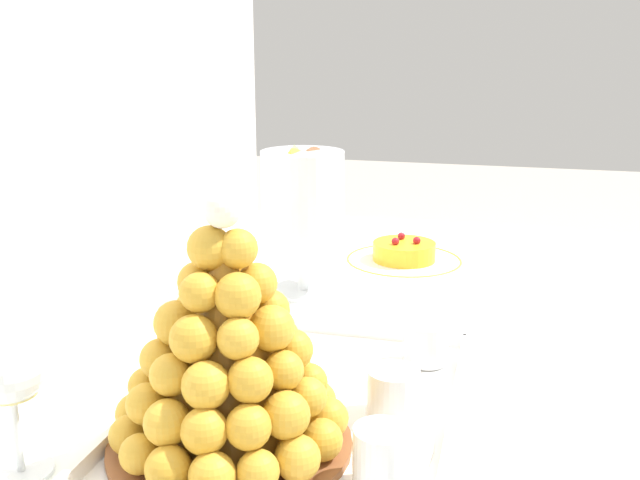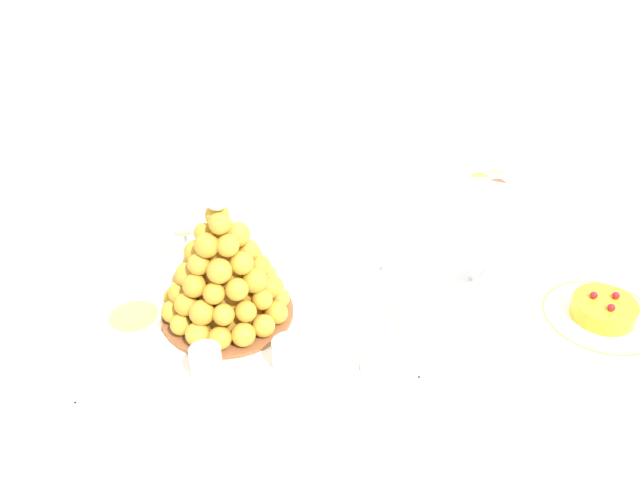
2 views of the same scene
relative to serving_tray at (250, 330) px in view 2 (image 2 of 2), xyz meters
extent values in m
cylinder|color=brown|center=(-0.36, 0.44, -0.39)|extent=(0.04, 0.04, 0.71)
cylinder|color=brown|center=(0.89, 0.44, -0.39)|extent=(0.04, 0.04, 0.71)
cube|color=brown|center=(0.26, 0.03, -0.02)|extent=(1.37, 0.95, 0.02)
cube|color=white|center=(0.26, 0.03, -0.01)|extent=(1.43, 1.01, 0.00)
cube|color=white|center=(0.26, 0.53, -0.14)|extent=(1.43, 0.01, 0.27)
cube|color=white|center=(-0.45, 0.03, -0.14)|extent=(0.01, 1.01, 0.27)
cube|color=white|center=(0.00, 0.00, 0.00)|extent=(0.54, 0.33, 0.01)
cube|color=white|center=(0.00, -0.16, 0.01)|extent=(0.54, 0.01, 0.02)
cube|color=white|center=(0.00, 0.16, 0.01)|extent=(0.54, 0.01, 0.02)
cube|color=white|center=(-0.27, 0.00, 0.01)|extent=(0.01, 0.33, 0.02)
cube|color=white|center=(0.27, 0.00, 0.01)|extent=(0.01, 0.33, 0.02)
cylinder|color=white|center=(0.00, 0.00, 0.00)|extent=(0.30, 0.30, 0.00)
cylinder|color=brown|center=(-0.04, 0.05, 0.01)|extent=(0.24, 0.24, 0.01)
cone|color=#B57F26|center=(-0.04, 0.05, 0.12)|extent=(0.16, 0.16, 0.21)
sphere|color=gold|center=(0.06, 0.05, 0.03)|extent=(0.04, 0.04, 0.04)
sphere|color=gold|center=(0.05, 0.09, 0.03)|extent=(0.04, 0.04, 0.04)
sphere|color=gold|center=(0.02, 0.12, 0.03)|extent=(0.04, 0.04, 0.04)
sphere|color=gold|center=(-0.01, 0.14, 0.03)|extent=(0.04, 0.04, 0.04)
sphere|color=gold|center=(-0.05, 0.14, 0.03)|extent=(0.04, 0.04, 0.04)
sphere|color=gold|center=(-0.09, 0.13, 0.03)|extent=(0.04, 0.04, 0.04)
sphere|color=gold|center=(-0.12, 0.10, 0.03)|extent=(0.04, 0.04, 0.04)
sphere|color=gold|center=(-0.13, 0.07, 0.03)|extent=(0.04, 0.04, 0.04)
sphere|color=gold|center=(-0.13, 0.03, 0.03)|extent=(0.04, 0.04, 0.04)
sphere|color=gold|center=(-0.12, -0.01, 0.03)|extent=(0.04, 0.04, 0.04)
sphere|color=gold|center=(-0.09, -0.04, 0.03)|extent=(0.04, 0.04, 0.04)
sphere|color=gold|center=(-0.05, -0.05, 0.03)|extent=(0.04, 0.04, 0.04)
sphere|color=gold|center=(-0.01, -0.05, 0.03)|extent=(0.04, 0.04, 0.04)
sphere|color=gold|center=(0.02, -0.03, 0.03)|extent=(0.04, 0.04, 0.04)
sphere|color=gold|center=(0.05, 0.01, 0.03)|extent=(0.04, 0.04, 0.04)
sphere|color=gold|center=(0.03, 0.07, 0.06)|extent=(0.04, 0.04, 0.04)
sphere|color=gold|center=(0.01, 0.11, 0.07)|extent=(0.04, 0.04, 0.04)
sphere|color=gold|center=(-0.02, 0.12, 0.07)|extent=(0.04, 0.04, 0.04)
sphere|color=gold|center=(-0.06, 0.12, 0.07)|extent=(0.04, 0.04, 0.04)
sphere|color=gold|center=(-0.09, 0.11, 0.07)|extent=(0.04, 0.04, 0.04)
sphere|color=gold|center=(-0.11, 0.08, 0.07)|extent=(0.04, 0.04, 0.04)
sphere|color=gold|center=(-0.12, 0.04, 0.07)|extent=(0.04, 0.04, 0.04)
sphere|color=gold|center=(-0.11, 0.00, 0.07)|extent=(0.04, 0.04, 0.04)
sphere|color=gold|center=(-0.08, -0.02, 0.07)|extent=(0.04, 0.04, 0.04)
sphere|color=gold|center=(-0.04, -0.03, 0.07)|extent=(0.04, 0.04, 0.04)
sphere|color=gold|center=(0.00, -0.02, 0.06)|extent=(0.04, 0.04, 0.04)
sphere|color=gold|center=(0.03, 0.00, 0.07)|extent=(0.04, 0.04, 0.04)
sphere|color=gold|center=(0.04, 0.04, 0.07)|extent=(0.04, 0.04, 0.04)
sphere|color=gold|center=(0.01, 0.09, 0.10)|extent=(0.04, 0.04, 0.04)
sphere|color=gold|center=(-0.02, 0.11, 0.10)|extent=(0.04, 0.04, 0.04)
sphere|color=gold|center=(-0.06, 0.10, 0.10)|extent=(0.04, 0.04, 0.04)
sphere|color=gold|center=(-0.09, 0.08, 0.10)|extent=(0.04, 0.04, 0.04)
sphere|color=gold|center=(-0.10, 0.04, 0.10)|extent=(0.04, 0.04, 0.04)
sphere|color=gold|center=(-0.09, 0.01, 0.10)|extent=(0.04, 0.04, 0.04)
sphere|color=gold|center=(-0.06, -0.02, 0.10)|extent=(0.04, 0.04, 0.04)
sphere|color=gold|center=(-0.02, -0.01, 0.10)|extent=(0.04, 0.04, 0.04)
sphere|color=gold|center=(0.01, 0.01, 0.10)|extent=(0.04, 0.04, 0.04)
sphere|color=gold|center=(0.02, 0.05, 0.10)|extent=(0.04, 0.04, 0.04)
sphere|color=gold|center=(-0.02, 0.09, 0.14)|extent=(0.04, 0.04, 0.04)
sphere|color=gold|center=(-0.06, 0.09, 0.14)|extent=(0.04, 0.04, 0.04)
sphere|color=gold|center=(-0.08, 0.06, 0.13)|extent=(0.04, 0.04, 0.04)
sphere|color=gold|center=(-0.08, 0.02, 0.14)|extent=(0.04, 0.04, 0.04)
sphere|color=gold|center=(-0.04, 0.00, 0.13)|extent=(0.04, 0.04, 0.04)
sphere|color=gold|center=(-0.01, 0.01, 0.14)|extent=(0.04, 0.04, 0.04)
sphere|color=gold|center=(0.01, 0.05, 0.14)|extent=(0.04, 0.04, 0.04)
sphere|color=gold|center=(-0.03, 0.08, 0.17)|extent=(0.04, 0.04, 0.04)
sphere|color=gold|center=(-0.07, 0.06, 0.17)|extent=(0.04, 0.04, 0.04)
sphere|color=gold|center=(-0.06, 0.03, 0.17)|extent=(0.04, 0.04, 0.04)
sphere|color=gold|center=(-0.03, 0.02, 0.17)|extent=(0.04, 0.04, 0.04)
sphere|color=gold|center=(-0.01, 0.05, 0.17)|extent=(0.04, 0.04, 0.04)
sphere|color=gold|center=(-0.04, 0.06, 0.21)|extent=(0.04, 0.04, 0.04)
sphere|color=gold|center=(-0.04, 0.03, 0.21)|extent=(0.04, 0.04, 0.04)
sphere|color=white|center=(-0.04, 0.05, 0.25)|extent=(0.04, 0.04, 0.04)
cylinder|color=silver|center=(-0.21, -0.10, 0.03)|extent=(0.05, 0.05, 0.06)
cylinder|color=brown|center=(-0.21, -0.10, 0.02)|extent=(0.05, 0.05, 0.02)
cylinder|color=#8C603D|center=(-0.21, -0.10, 0.04)|extent=(0.05, 0.05, 0.02)
sphere|color=brown|center=(-0.21, -0.11, 0.05)|extent=(0.01, 0.01, 0.01)
cylinder|color=silver|center=(-0.07, -0.11, 0.03)|extent=(0.05, 0.05, 0.06)
cylinder|color=gold|center=(-0.07, -0.11, 0.02)|extent=(0.05, 0.05, 0.02)
cylinder|color=#EAC166|center=(-0.07, -0.11, 0.04)|extent=(0.05, 0.05, 0.02)
sphere|color=brown|center=(-0.07, -0.11, 0.05)|extent=(0.01, 0.01, 0.01)
cylinder|color=silver|center=(0.06, -0.10, 0.03)|extent=(0.06, 0.06, 0.05)
cylinder|color=brown|center=(0.06, -0.10, 0.01)|extent=(0.05, 0.05, 0.02)
cylinder|color=#8C603D|center=(0.06, -0.10, 0.03)|extent=(0.05, 0.05, 0.02)
sphere|color=brown|center=(0.06, -0.11, 0.04)|extent=(0.02, 0.02, 0.02)
cylinder|color=silver|center=(0.21, -0.12, 0.03)|extent=(0.06, 0.06, 0.05)
cylinder|color=gold|center=(0.21, -0.12, 0.01)|extent=(0.05, 0.05, 0.02)
cylinder|color=#EAC166|center=(0.21, -0.12, 0.03)|extent=(0.05, 0.05, 0.02)
sphere|color=brown|center=(0.20, -0.11, 0.04)|extent=(0.02, 0.02, 0.02)
cylinder|color=white|center=(-0.20, 0.03, 0.02)|extent=(0.10, 0.10, 0.03)
cylinder|color=#F2CC59|center=(-0.20, 0.03, 0.03)|extent=(0.09, 0.09, 0.00)
cylinder|color=white|center=(0.44, 0.11, 0.00)|extent=(0.11, 0.11, 0.01)
cylinder|color=white|center=(0.44, 0.11, 0.04)|extent=(0.02, 0.02, 0.08)
cylinder|color=white|center=(0.44, 0.11, 0.15)|extent=(0.13, 0.13, 0.15)
cylinder|color=brown|center=(0.46, 0.11, 0.10)|extent=(0.06, 0.05, 0.06)
cylinder|color=#E54C47|center=(0.43, 0.12, 0.10)|extent=(0.05, 0.05, 0.03)
cylinder|color=#F9A54C|center=(0.43, 0.09, 0.10)|extent=(0.06, 0.05, 0.05)
cylinder|color=#D199D8|center=(0.45, 0.11, 0.12)|extent=(0.04, 0.05, 0.04)
cylinder|color=#F9A54C|center=(0.42, 0.13, 0.12)|extent=(0.04, 0.04, 0.04)
cylinder|color=#72B2E0|center=(0.45, 0.10, 0.12)|extent=(0.07, 0.04, 0.07)
cylinder|color=brown|center=(0.44, 0.12, 0.14)|extent=(0.06, 0.05, 0.05)
cylinder|color=#72B2E0|center=(0.41, 0.11, 0.14)|extent=(0.06, 0.05, 0.05)
cylinder|color=#72B2E0|center=(0.47, 0.08, 0.14)|extent=(0.05, 0.05, 0.04)
cylinder|color=#F9A54C|center=(0.43, 0.13, 0.16)|extent=(0.05, 0.05, 0.03)
cylinder|color=pink|center=(0.43, 0.11, 0.16)|extent=(0.05, 0.05, 0.04)
cylinder|color=brown|center=(0.45, 0.09, 0.16)|extent=(0.05, 0.05, 0.03)
cylinder|color=brown|center=(0.46, 0.11, 0.16)|extent=(0.07, 0.05, 0.07)
cylinder|color=#72B2E0|center=(0.43, 0.13, 0.19)|extent=(0.05, 0.05, 0.04)
cylinder|color=#F9A54C|center=(0.42, 0.08, 0.19)|extent=(0.06, 0.05, 0.05)
cylinder|color=pink|center=(0.48, 0.09, 0.19)|extent=(0.05, 0.05, 0.04)
cylinder|color=#E54C47|center=(0.46, 0.12, 0.19)|extent=(0.06, 0.05, 0.06)
cylinder|color=yellow|center=(0.42, 0.11, 0.21)|extent=(0.06, 0.05, 0.05)
cylinder|color=brown|center=(0.45, 0.09, 0.21)|extent=(0.06, 0.04, 0.06)
cylinder|color=#9ED860|center=(0.46, 0.14, 0.21)|extent=(0.05, 0.04, 0.05)
cylinder|color=white|center=(0.64, -0.03, 0.00)|extent=(0.22, 0.22, 0.01)
torus|color=gold|center=(0.64, -0.03, 0.00)|extent=(0.21, 0.21, 0.00)
cylinder|color=yellow|center=(0.64, -0.03, 0.02)|extent=(0.12, 0.12, 0.03)
sphere|color=#A51923|center=(0.67, -0.02, 0.04)|extent=(0.01, 0.01, 0.01)
sphere|color=#A51923|center=(0.63, -0.01, 0.04)|extent=(0.01, 0.01, 0.01)
sphere|color=#A51923|center=(0.64, -0.05, 0.04)|extent=(0.01, 0.01, 0.01)
cylinder|color=silver|center=(-0.12, 0.23, 0.00)|extent=(0.06, 0.06, 0.00)
cylinder|color=silver|center=(-0.12, 0.23, 0.04)|extent=(0.01, 0.01, 0.07)
sphere|color=silver|center=(-0.12, 0.23, 0.10)|extent=(0.07, 0.07, 0.07)
cylinder|color=#EAE08C|center=(-0.12, 0.23, 0.09)|extent=(0.05, 0.05, 0.03)
camera|label=1|loc=(-0.64, -0.20, 0.39)|focal=41.02mm
camera|label=2|loc=(0.03, -0.91, 0.79)|focal=37.27mm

